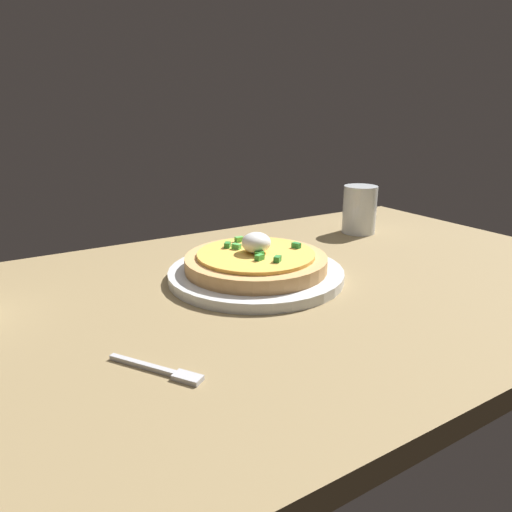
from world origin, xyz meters
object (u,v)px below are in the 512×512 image
at_px(plate, 256,274).
at_px(cup_far, 359,212).
at_px(fork, 163,371).
at_px(pizza, 256,260).

relative_size(plate, cup_far, 2.73).
bearing_deg(fork, cup_far, 85.52).
height_order(pizza, fork, pizza).
distance_m(plate, cup_far, 0.34).
bearing_deg(cup_far, plate, 20.54).
height_order(plate, cup_far, cup_far).
height_order(pizza, cup_far, cup_far).
xyz_separation_m(plate, fork, (0.21, 0.17, -0.00)).
bearing_deg(cup_far, fork, 29.00).
bearing_deg(pizza, cup_far, -159.46).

